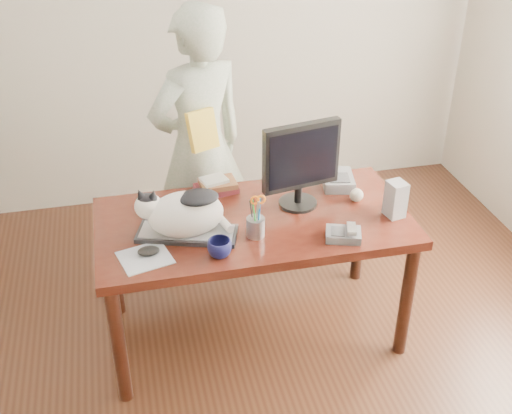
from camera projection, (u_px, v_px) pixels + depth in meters
The scene contains 16 objects.
room at pixel (288, 168), 2.46m from camera, with size 4.50×4.50×4.50m.
desk at pixel (251, 234), 3.42m from camera, with size 1.60×0.80×0.75m.
keyboard at pixel (187, 233), 3.14m from camera, with size 0.52×0.32×0.03m.
cat at pixel (182, 212), 3.07m from camera, with size 0.48×0.33×0.27m.
monitor at pixel (301, 161), 3.25m from camera, with size 0.42×0.24×0.47m.
pen_cup at pixel (256, 225), 3.11m from camera, with size 0.09×0.09×0.23m.
mousepad at pixel (145, 258), 2.98m from camera, with size 0.27×0.26×0.01m.
mouse at pixel (149, 251), 2.99m from camera, with size 0.12×0.09×0.04m.
coffee_mug at pixel (220, 248), 2.97m from camera, with size 0.11×0.11×0.09m, color black.
phone at pixel (344, 234), 3.11m from camera, with size 0.20×0.17×0.08m.
speaker at pixel (396, 199), 3.26m from camera, with size 0.10×0.11×0.19m.
baseball at pixel (357, 195), 3.41m from camera, with size 0.07×0.07×0.07m.
book_stack at pixel (217, 186), 3.50m from camera, with size 0.24×0.20×0.08m.
calculator at pixel (338, 180), 3.56m from camera, with size 0.21×0.25×0.07m.
person at pixel (199, 149), 3.73m from camera, with size 0.62×0.41×1.70m, color silver.
held_book at pixel (202, 130), 3.49m from camera, with size 0.19×0.15×0.22m.
Camera 1 is at (-0.61, -2.10, 2.50)m, focal length 45.00 mm.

